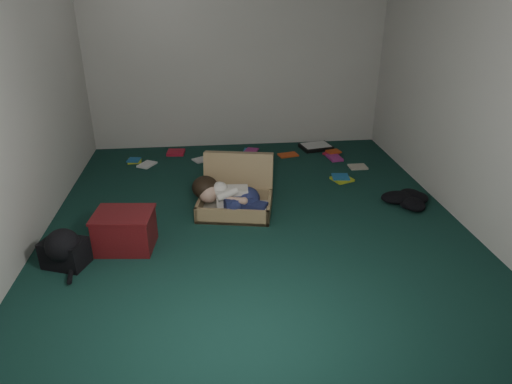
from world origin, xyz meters
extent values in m
plane|color=#12352D|center=(0.00, 0.00, 0.00)|extent=(4.50, 4.50, 0.00)
plane|color=silver|center=(0.00, 2.25, 1.30)|extent=(4.50, 0.00, 4.50)
plane|color=silver|center=(0.00, -2.25, 1.30)|extent=(4.50, 0.00, 4.50)
plane|color=silver|center=(-2.00, 0.00, 1.30)|extent=(0.00, 4.50, 4.50)
plane|color=silver|center=(2.00, 0.00, 1.30)|extent=(0.00, 4.50, 4.50)
cube|color=#A28559|center=(-0.19, 0.11, 0.08)|extent=(0.82, 0.65, 0.17)
cube|color=beige|center=(-0.19, 0.11, 0.04)|extent=(0.74, 0.58, 0.02)
cube|color=#A28559|center=(-0.12, 0.44, 0.26)|extent=(0.76, 0.36, 0.54)
cube|color=silver|center=(-0.21, 0.10, 0.18)|extent=(0.32, 0.19, 0.23)
sphere|color=tan|center=(-0.45, 0.11, 0.24)|extent=(0.20, 0.20, 0.20)
ellipsoid|color=black|center=(-0.48, 0.17, 0.28)|extent=(0.26, 0.28, 0.23)
ellipsoid|color=#1F254C|center=(-0.06, 0.08, 0.18)|extent=(0.24, 0.28, 0.23)
cube|color=#1F254C|center=(-0.16, -0.02, 0.17)|extent=(0.29, 0.18, 0.15)
cube|color=#1F254C|center=(-0.01, -0.06, 0.14)|extent=(0.28, 0.23, 0.11)
sphere|color=white|center=(0.09, -0.05, 0.12)|extent=(0.11, 0.11, 0.11)
sphere|color=white|center=(0.08, -0.12, 0.11)|extent=(0.10, 0.10, 0.10)
cylinder|color=tan|center=(-0.19, -0.05, 0.22)|extent=(0.20, 0.10, 0.07)
cube|color=#5A1215|center=(-1.19, -0.44, 0.16)|extent=(0.52, 0.42, 0.32)
cube|color=#5A1215|center=(-1.19, -0.44, 0.33)|extent=(0.54, 0.44, 0.02)
cube|color=black|center=(1.08, 1.95, 0.03)|extent=(0.46, 0.39, 0.05)
cube|color=white|center=(1.08, 1.95, 0.05)|extent=(0.42, 0.34, 0.01)
cube|color=#BED024|center=(-1.40, 1.71, 0.01)|extent=(0.22, 0.17, 0.02)
cube|color=red|center=(-0.87, 1.95, 0.01)|extent=(0.28, 0.27, 0.02)
cube|color=white|center=(-0.50, 1.67, 0.01)|extent=(0.22, 0.26, 0.02)
cube|color=#1F6AA8|center=(0.14, 1.90, 0.01)|extent=(0.24, 0.27, 0.02)
cube|color=#CF4618|center=(0.64, 1.71, 0.01)|extent=(0.28, 0.26, 0.02)
cube|color=#238141|center=(1.07, 1.95, 0.01)|extent=(0.24, 0.19, 0.02)
cube|color=#AD2B80|center=(1.23, 1.52, 0.01)|extent=(0.28, 0.27, 0.02)
cube|color=beige|center=(1.45, 1.19, 0.01)|extent=(0.21, 0.25, 0.02)
cube|color=#BED024|center=(1.13, 0.82, 0.01)|extent=(0.25, 0.27, 0.02)
cube|color=red|center=(1.24, 1.70, 0.01)|extent=(0.28, 0.25, 0.02)
cube|color=white|center=(-1.22, 1.55, 0.01)|extent=(0.25, 0.20, 0.02)
camera|label=1|loc=(-0.42, -4.01, 2.16)|focal=32.00mm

